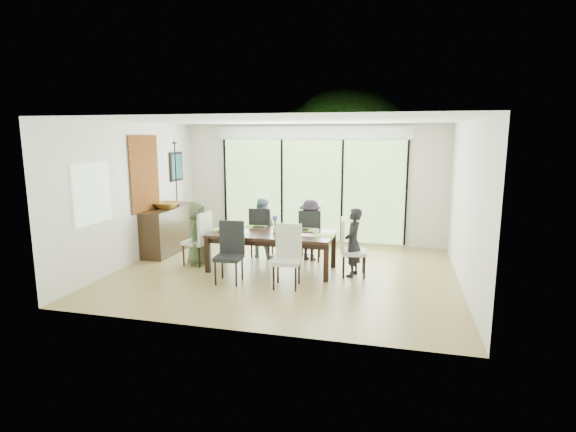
% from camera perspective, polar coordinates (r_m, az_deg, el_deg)
% --- Properties ---
extents(floor, '(6.00, 5.00, 0.01)m').
position_cam_1_polar(floor, '(8.17, -0.43, -7.26)').
color(floor, olive).
rests_on(floor, ground).
extents(ceiling, '(6.00, 5.00, 0.01)m').
position_cam_1_polar(ceiling, '(7.80, -0.46, 12.10)').
color(ceiling, white).
rests_on(ceiling, wall_back).
extents(wall_back, '(6.00, 0.02, 2.70)m').
position_cam_1_polar(wall_back, '(10.30, 3.06, 4.10)').
color(wall_back, silver).
rests_on(wall_back, floor).
extents(wall_front, '(6.00, 0.02, 2.70)m').
position_cam_1_polar(wall_front, '(5.51, -6.99, -1.39)').
color(wall_front, silver).
rests_on(wall_front, floor).
extents(wall_left, '(0.02, 5.00, 2.70)m').
position_cam_1_polar(wall_left, '(9.10, -19.15, 2.72)').
color(wall_left, silver).
rests_on(wall_left, floor).
extents(wall_right, '(0.02, 5.00, 2.70)m').
position_cam_1_polar(wall_right, '(7.70, 21.81, 1.27)').
color(wall_right, silver).
rests_on(wall_right, floor).
extents(glass_doors, '(4.20, 0.02, 2.30)m').
position_cam_1_polar(glass_doors, '(10.28, 3.01, 3.24)').
color(glass_doors, '#598C3F').
rests_on(glass_doors, wall_back).
extents(blinds_header, '(4.40, 0.06, 0.28)m').
position_cam_1_polar(blinds_header, '(10.19, 3.07, 10.51)').
color(blinds_header, white).
rests_on(blinds_header, wall_back).
extents(mullion_a, '(0.05, 0.04, 2.30)m').
position_cam_1_polar(mullion_a, '(10.87, -7.95, 3.54)').
color(mullion_a, black).
rests_on(mullion_a, wall_back).
extents(mullion_b, '(0.05, 0.04, 2.30)m').
position_cam_1_polar(mullion_b, '(10.43, -0.78, 3.35)').
color(mullion_b, black).
rests_on(mullion_b, wall_back).
extents(mullion_c, '(0.05, 0.04, 2.30)m').
position_cam_1_polar(mullion_c, '(10.16, 6.88, 3.10)').
color(mullion_c, black).
rests_on(mullion_c, wall_back).
extents(mullion_d, '(0.05, 0.04, 2.30)m').
position_cam_1_polar(mullion_d, '(10.08, 14.81, 2.78)').
color(mullion_d, black).
rests_on(mullion_d, wall_back).
extents(side_window, '(0.02, 0.90, 1.00)m').
position_cam_1_polar(side_window, '(8.09, -23.59, 2.62)').
color(side_window, '#8CAD7F').
rests_on(side_window, wall_left).
extents(deck, '(6.00, 1.80, 0.10)m').
position_cam_1_polar(deck, '(11.40, 3.85, -2.45)').
color(deck, brown).
rests_on(deck, ground).
extents(rail_top, '(6.00, 0.08, 0.06)m').
position_cam_1_polar(rail_top, '(12.06, 4.57, 1.15)').
color(rail_top, '#4E3021').
rests_on(rail_top, deck).
extents(foliage_left, '(3.20, 3.20, 3.20)m').
position_cam_1_polar(foliage_left, '(13.32, -2.35, 5.89)').
color(foliage_left, '#14380F').
rests_on(foliage_left, ground).
extents(foliage_mid, '(4.00, 4.00, 4.00)m').
position_cam_1_polar(foliage_mid, '(13.45, 7.48, 7.39)').
color(foliage_mid, '#14380F').
rests_on(foliage_mid, ground).
extents(foliage_right, '(2.80, 2.80, 2.80)m').
position_cam_1_polar(foliage_right, '(12.60, 15.17, 4.47)').
color(foliage_right, '#14380F').
rests_on(foliage_right, ground).
extents(foliage_far, '(3.60, 3.60, 3.60)m').
position_cam_1_polar(foliage_far, '(14.30, 3.78, 6.90)').
color(foliage_far, '#14380F').
rests_on(foliage_far, ground).
extents(table_top, '(2.25, 1.03, 0.06)m').
position_cam_1_polar(table_top, '(8.19, -2.08, -2.30)').
color(table_top, black).
rests_on(table_top, floor).
extents(table_apron, '(2.06, 0.84, 0.09)m').
position_cam_1_polar(table_apron, '(8.21, -2.08, -2.88)').
color(table_apron, black).
rests_on(table_apron, floor).
extents(table_leg_fl, '(0.08, 0.08, 0.65)m').
position_cam_1_polar(table_leg_fl, '(8.25, -10.16, -4.88)').
color(table_leg_fl, black).
rests_on(table_leg_fl, floor).
extents(table_leg_fr, '(0.08, 0.08, 0.65)m').
position_cam_1_polar(table_leg_fr, '(7.64, 4.87, -5.98)').
color(table_leg_fr, black).
rests_on(table_leg_fr, floor).
extents(table_leg_bl, '(0.08, 0.08, 0.65)m').
position_cam_1_polar(table_leg_bl, '(9.01, -7.93, -3.52)').
color(table_leg_bl, black).
rests_on(table_leg_bl, floor).
extents(table_leg_br, '(0.08, 0.08, 0.65)m').
position_cam_1_polar(table_leg_br, '(8.46, 5.81, -4.39)').
color(table_leg_br, black).
rests_on(table_leg_br, floor).
extents(chair_left_end, '(0.50, 0.50, 1.03)m').
position_cam_1_polar(chair_left_end, '(8.75, -11.57, -2.75)').
color(chair_left_end, silver).
rests_on(chair_left_end, floor).
extents(chair_right_end, '(0.49, 0.49, 1.03)m').
position_cam_1_polar(chair_right_end, '(7.95, 8.39, -3.97)').
color(chair_right_end, silver).
rests_on(chair_right_end, floor).
extents(chair_far_left, '(0.46, 0.46, 1.03)m').
position_cam_1_polar(chair_far_left, '(9.14, -3.31, -2.00)').
color(chair_far_left, black).
rests_on(chair_far_left, floor).
extents(chair_far_right, '(0.48, 0.48, 1.03)m').
position_cam_1_polar(chair_far_right, '(8.90, 2.85, -2.33)').
color(chair_far_right, black).
rests_on(chair_far_right, floor).
extents(chair_near_left, '(0.46, 0.46, 1.03)m').
position_cam_1_polar(chair_near_left, '(7.58, -7.56, -4.65)').
color(chair_near_left, black).
rests_on(chair_near_left, floor).
extents(chair_near_right, '(0.46, 0.46, 1.03)m').
position_cam_1_polar(chair_near_right, '(7.28, -0.19, -5.18)').
color(chair_near_right, beige).
rests_on(chair_near_right, floor).
extents(person_left_end, '(0.36, 0.57, 1.21)m').
position_cam_1_polar(person_left_end, '(8.72, -11.47, -2.19)').
color(person_left_end, '#465438').
rests_on(person_left_end, floor).
extents(person_right_end, '(0.44, 0.61, 1.21)m').
position_cam_1_polar(person_right_end, '(7.93, 8.26, -3.34)').
color(person_right_end, black).
rests_on(person_right_end, floor).
extents(person_far_left, '(0.62, 0.45, 1.21)m').
position_cam_1_polar(person_far_left, '(9.11, -3.35, -1.48)').
color(person_far_left, '#6F8DA0').
rests_on(person_far_left, floor).
extents(person_far_right, '(0.63, 0.47, 1.21)m').
position_cam_1_polar(person_far_right, '(8.86, 2.83, -1.80)').
color(person_far_right, '#271D2C').
rests_on(person_far_right, floor).
extents(placemat_left, '(0.41, 0.30, 0.01)m').
position_cam_1_polar(placemat_left, '(8.49, -8.26, -1.74)').
color(placemat_left, '#76A039').
rests_on(placemat_left, table_top).
extents(placemat_right, '(0.41, 0.30, 0.01)m').
position_cam_1_polar(placemat_right, '(7.98, 4.49, -2.44)').
color(placemat_right, '#85BC43').
rests_on(placemat_right, table_top).
extents(placemat_far_l, '(0.41, 0.30, 0.01)m').
position_cam_1_polar(placemat_far_l, '(8.69, -4.21, -1.38)').
color(placemat_far_l, '#86B23F').
rests_on(placemat_far_l, table_top).
extents(placemat_far_r, '(0.41, 0.30, 0.01)m').
position_cam_1_polar(placemat_far_r, '(8.43, 2.27, -1.72)').
color(placemat_far_r, '#79AF3E').
rests_on(placemat_far_r, table_top).
extents(placemat_paper, '(0.41, 0.30, 0.01)m').
position_cam_1_polar(placemat_paper, '(8.07, -6.43, -2.32)').
color(placemat_paper, white).
rests_on(placemat_paper, table_top).
extents(tablet_far_l, '(0.24, 0.17, 0.01)m').
position_cam_1_polar(tablet_far_l, '(8.61, -3.68, -1.43)').
color(tablet_far_l, black).
rests_on(tablet_far_l, table_top).
extents(tablet_far_r, '(0.22, 0.16, 0.01)m').
position_cam_1_polar(tablet_far_r, '(8.39, 1.86, -1.72)').
color(tablet_far_r, black).
rests_on(tablet_far_r, table_top).
extents(papers, '(0.28, 0.21, 0.00)m').
position_cam_1_polar(papers, '(7.97, 2.66, -2.43)').
color(papers, white).
rests_on(papers, table_top).
extents(platter_base, '(0.24, 0.24, 0.02)m').
position_cam_1_polar(platter_base, '(8.07, -6.44, -2.22)').
color(platter_base, white).
rests_on(platter_base, table_top).
extents(platter_snacks, '(0.19, 0.19, 0.01)m').
position_cam_1_polar(platter_snacks, '(8.07, -6.44, -2.10)').
color(platter_snacks, orange).
rests_on(platter_snacks, table_top).
extents(vase, '(0.07, 0.07, 0.11)m').
position_cam_1_polar(vase, '(8.20, -1.66, -1.67)').
color(vase, silver).
rests_on(vase, table_top).
extents(hyacinth_stems, '(0.04, 0.04, 0.15)m').
position_cam_1_polar(hyacinth_stems, '(8.18, -1.66, -0.90)').
color(hyacinth_stems, '#337226').
rests_on(hyacinth_stems, table_top).
extents(hyacinth_blooms, '(0.10, 0.10, 0.10)m').
position_cam_1_polar(hyacinth_blooms, '(8.16, -1.66, -0.26)').
color(hyacinth_blooms, '#534BBB').
rests_on(hyacinth_blooms, table_top).
extents(laptop, '(0.37, 0.34, 0.02)m').
position_cam_1_polar(laptop, '(8.36, -7.89, -1.85)').
color(laptop, silver).
rests_on(laptop, table_top).
extents(cup_a, '(0.14, 0.14, 0.09)m').
position_cam_1_polar(cup_a, '(8.53, -6.33, -1.35)').
color(cup_a, white).
rests_on(cup_a, table_top).
extents(cup_b, '(0.13, 0.13, 0.09)m').
position_cam_1_polar(cup_b, '(8.04, -1.26, -2.01)').
color(cup_b, white).
rests_on(cup_b, table_top).
extents(cup_c, '(0.16, 0.16, 0.09)m').
position_cam_1_polar(cup_c, '(8.09, 3.57, -1.94)').
color(cup_c, white).
rests_on(cup_c, table_top).
extents(book, '(0.24, 0.26, 0.02)m').
position_cam_1_polar(book, '(8.16, -0.30, -2.07)').
color(book, white).
rests_on(book, table_top).
extents(sideboard, '(0.47, 1.68, 0.95)m').
position_cam_1_polar(sideboard, '(9.89, -14.72, -1.63)').
color(sideboard, black).
rests_on(sideboard, floor).
extents(bowl, '(0.50, 0.50, 0.12)m').
position_cam_1_polar(bowl, '(9.72, -15.14, 1.35)').
color(bowl, '#9A6421').
rests_on(bowl, sideboard).
extents(candlestick_base, '(0.11, 0.11, 0.04)m').
position_cam_1_polar(candlestick_base, '(10.11, -13.90, 1.51)').
color(candlestick_base, black).
rests_on(candlestick_base, sideboard).
extents(candlestick_shaft, '(0.03, 0.03, 1.32)m').
position_cam_1_polar(candlestick_shaft, '(10.04, -14.06, 5.26)').
color(candlestick_shaft, black).
rests_on(candlestick_shaft, sideboard).
extents(candlestick_pan, '(0.11, 0.11, 0.03)m').
position_cam_1_polar(candlestick_pan, '(10.00, -14.22, 8.98)').
color(candlestick_pan, black).
rests_on(candlestick_pan, sideboard).
extents(candle, '(0.04, 0.04, 0.11)m').
position_cam_1_polar(candle, '(10.00, -14.24, 9.34)').
color(candle, silver).
rests_on(candle, sideboard).
extents(tapestry, '(0.02, 1.00, 1.50)m').
position_cam_1_polar(tapestry, '(9.38, -17.74, 5.16)').
color(tapestry, '#994616').
rests_on(tapestry, wall_left).
extents(art_frame, '(0.03, 0.55, 0.65)m').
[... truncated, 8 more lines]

